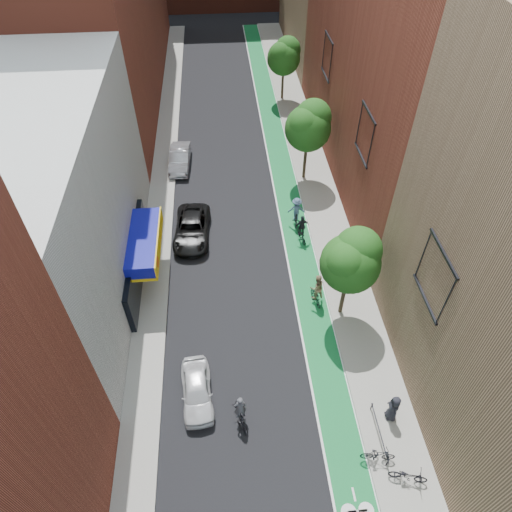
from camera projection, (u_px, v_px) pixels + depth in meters
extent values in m
plane|color=black|center=(266.00, 496.00, 20.77)|extent=(160.00, 160.00, 0.00)
cube|color=#126A33|center=(281.00, 165.00, 39.17)|extent=(2.00, 68.00, 0.01)
cube|color=gray|center=(164.00, 171.00, 38.50)|extent=(2.00, 68.00, 0.15)
cube|color=gray|center=(310.00, 163.00, 39.27)|extent=(3.00, 68.00, 0.15)
cube|color=silver|center=(47.00, 211.00, 25.59)|extent=(8.00, 20.00, 12.00)
cube|color=maroon|center=(401.00, 27.00, 31.82)|extent=(8.00, 28.00, 22.00)
cylinder|color=#332619|center=(343.00, 295.00, 26.92)|extent=(0.24, 0.24, 3.30)
sphere|color=#184512|center=(350.00, 264.00, 24.97)|extent=(3.36, 3.36, 3.36)
sphere|color=#184512|center=(358.00, 250.00, 24.69)|extent=(2.64, 2.64, 2.64)
sphere|color=#184512|center=(347.00, 262.00, 24.40)|extent=(2.40, 2.40, 2.40)
cylinder|color=#332619|center=(305.00, 161.00, 36.64)|extent=(0.24, 0.24, 3.47)
sphere|color=#184512|center=(308.00, 129.00, 34.59)|extent=(3.53, 3.53, 3.53)
sphere|color=#184512|center=(313.00, 117.00, 34.29)|extent=(2.77, 2.77, 2.77)
sphere|color=#184512|center=(305.00, 125.00, 34.00)|extent=(2.52, 2.52, 2.52)
cylinder|color=#332619|center=(283.00, 84.00, 46.51)|extent=(0.24, 0.24, 3.19)
sphere|color=#184512|center=(284.00, 58.00, 44.63)|extent=(3.25, 3.25, 3.25)
sphere|color=#184512|center=(288.00, 50.00, 44.36)|extent=(2.55, 2.55, 2.55)
sphere|color=#184512|center=(281.00, 55.00, 44.07)|extent=(2.32, 2.32, 2.32)
imported|color=silver|center=(197.00, 390.00, 23.71)|extent=(1.86, 4.00, 1.33)
imported|color=black|center=(192.00, 229.00, 32.41)|extent=(2.73, 5.35, 1.45)
imported|color=#999CA2|center=(180.00, 159.00, 38.59)|extent=(1.81, 4.60, 1.49)
imported|color=black|center=(240.00, 416.00, 22.92)|extent=(1.04, 1.92, 0.96)
imported|color=#44454B|center=(240.00, 407.00, 22.45)|extent=(0.72, 0.56, 1.77)
imported|color=black|center=(316.00, 297.00, 28.38)|extent=(0.75, 1.53, 0.88)
imported|color=#8C7351|center=(317.00, 287.00, 27.84)|extent=(1.06, 0.91, 1.89)
imported|color=black|center=(301.00, 235.00, 32.38)|extent=(0.82, 1.63, 0.82)
imported|color=black|center=(302.00, 226.00, 31.87)|extent=(1.08, 0.60, 1.74)
imported|color=black|center=(296.00, 218.00, 33.49)|extent=(0.73, 1.91, 1.12)
imported|color=#455E7C|center=(296.00, 209.00, 33.04)|extent=(1.29, 0.83, 1.89)
imported|color=black|center=(378.00, 455.00, 21.41)|extent=(1.71, 0.68, 1.00)
imported|color=black|center=(408.00, 475.00, 20.81)|extent=(1.86, 1.08, 0.93)
imported|color=black|center=(393.00, 408.00, 22.62)|extent=(0.63, 0.92, 1.81)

